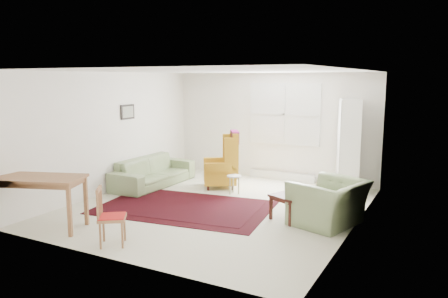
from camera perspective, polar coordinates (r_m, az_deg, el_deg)
The scene contains 10 objects.
room at distance 8.12m, azimuth -0.17°, elevation 1.34°, with size 5.04×5.54×2.51m.
rug at distance 8.19m, azimuth -5.16°, elevation -7.53°, with size 3.12×2.01×0.03m, color black, non-canonical shape.
sofa at distance 9.86m, azimuth -9.20°, elevation -2.24°, with size 2.14×0.84×0.87m, color gray.
armchair at distance 7.34m, azimuth 13.55°, elevation -6.27°, with size 1.13×0.99×0.88m, color gray.
wingback_chair at distance 9.51m, azimuth -0.57°, elevation -1.35°, with size 0.72×0.76×1.25m, color gold, non-canonical shape.
coffee_table at distance 7.49m, azimuth 8.61°, elevation -7.55°, with size 0.54×0.54×0.44m, color #411A14, non-canonical shape.
stool at distance 9.07m, azimuth 1.31°, elevation -4.66°, with size 0.29×0.29×0.39m, color white, non-canonical shape.
cabinet at distance 9.54m, azimuth 15.97°, elevation 0.45°, with size 0.41×0.78×1.95m, color silver, non-canonical shape.
desk at distance 7.52m, azimuth -22.76°, elevation -6.51°, with size 1.34×0.67×0.85m, color #8D5E39, non-canonical shape.
desk_chair at distance 6.49m, azimuth -14.41°, elevation -8.51°, with size 0.37×0.37×0.85m, color #8D5E39, non-canonical shape.
Camera 1 is at (3.81, -6.88, 2.36)m, focal length 35.00 mm.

